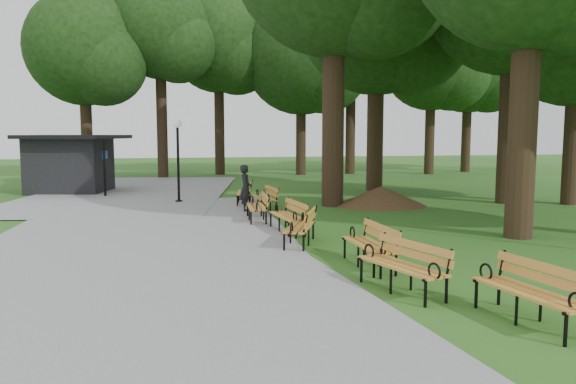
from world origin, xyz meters
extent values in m
plane|color=#245719|center=(0.00, 0.00, 0.00)|extent=(100.00, 100.00, 0.00)
cube|color=gray|center=(-4.00, 3.00, 0.03)|extent=(12.00, 38.00, 0.06)
imported|color=black|center=(-0.66, 6.96, 0.81)|extent=(0.42, 0.61, 1.61)
cylinder|color=black|center=(-2.88, 9.93, 1.47)|extent=(0.10, 0.10, 2.95)
sphere|color=white|center=(-2.88, 9.93, 3.04)|extent=(0.32, 0.32, 0.32)
cone|color=#47301C|center=(4.45, 7.52, 0.37)|extent=(2.90, 2.90, 0.73)
cylinder|color=black|center=(5.62, 0.95, 3.52)|extent=(0.70, 0.70, 7.04)
cylinder|color=black|center=(9.36, 7.34, 3.69)|extent=(0.60, 0.60, 7.37)
cylinder|color=black|center=(2.68, 7.88, 4.16)|extent=(0.80, 0.80, 8.32)
cylinder|color=black|center=(6.12, 12.69, 3.69)|extent=(0.76, 0.76, 7.38)
sphere|color=black|center=(6.12, 12.69, 8.07)|extent=(7.31, 7.31, 7.31)
cylinder|color=black|center=(11.56, 6.52, 2.98)|extent=(0.56, 0.56, 5.96)
camera|label=1|loc=(-2.96, -11.40, 2.67)|focal=34.02mm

